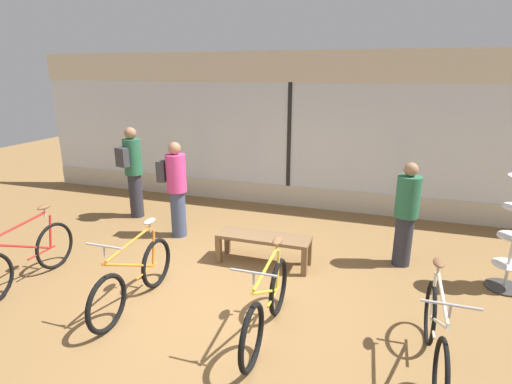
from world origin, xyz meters
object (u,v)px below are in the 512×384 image
bicycle_right (267,306)px  customer_by_window (133,170)px  bicycle_far_left (25,258)px  bicycle_left (134,278)px  bicycle_far_right (435,336)px  customer_mid_floor (176,187)px  customer_near_rack (406,213)px  display_bench (264,241)px

bicycle_right → customer_by_window: (-3.57, 2.82, 0.60)m
bicycle_far_left → bicycle_left: bicycle_far_left is taller
bicycle_right → bicycle_far_right: (1.68, -0.01, 0.01)m
bicycle_right → customer_by_window: 4.59m
bicycle_left → customer_mid_floor: size_ratio=1.01×
bicycle_far_right → customer_by_window: size_ratio=0.94×
bicycle_far_left → bicycle_far_right: (5.12, -0.08, 0.00)m
bicycle_right → customer_near_rack: bearing=57.5°
bicycle_left → bicycle_right: 1.73m
bicycle_left → bicycle_right: bicycle_right is taller
bicycle_far_right → customer_near_rack: bearing=95.9°
bicycle_right → bicycle_left: bearing=177.3°
customer_near_rack → customer_by_window: 5.05m
customer_by_window → bicycle_right: bearing=-38.3°
bicycle_far_left → bicycle_left: size_ratio=1.03×
bicycle_far_right → bicycle_right: bearing=179.7°
display_bench → customer_near_rack: (1.99, 0.62, 0.45)m
bicycle_far_left → customer_by_window: size_ratio=0.98×
bicycle_left → bicycle_far_right: 3.41m
bicycle_far_left → customer_by_window: (-0.13, 2.75, 0.59)m
bicycle_right → customer_by_window: bearing=141.7°
bicycle_far_right → customer_near_rack: (-0.24, 2.28, 0.44)m
bicycle_far_left → display_bench: bearing=28.6°
customer_mid_floor → display_bench: bearing=-17.8°
bicycle_left → customer_by_window: size_ratio=0.95×
customer_mid_floor → bicycle_left: bearing=-74.9°
bicycle_far_left → customer_near_rack: bearing=24.3°
bicycle_left → customer_near_rack: customer_near_rack is taller
bicycle_far_right → customer_near_rack: customer_near_rack is taller
customer_mid_floor → customer_by_window: bearing=154.5°
bicycle_far_left → customer_mid_floor: bearing=62.1°
customer_by_window → customer_mid_floor: bearing=-25.5°
bicycle_far_left → bicycle_left: 1.71m
bicycle_far_left → customer_near_rack: (4.88, 2.20, 0.44)m
bicycle_right → bicycle_far_right: same height
bicycle_right → display_bench: 1.74m
customer_by_window → customer_mid_floor: 1.41m
customer_by_window → bicycle_left: bearing=-56.1°
bicycle_far_right → bicycle_left: bearing=178.5°
customer_by_window → customer_mid_floor: size_ratio=1.07×
bicycle_far_left → customer_mid_floor: size_ratio=1.04×
display_bench → customer_by_window: size_ratio=0.78×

